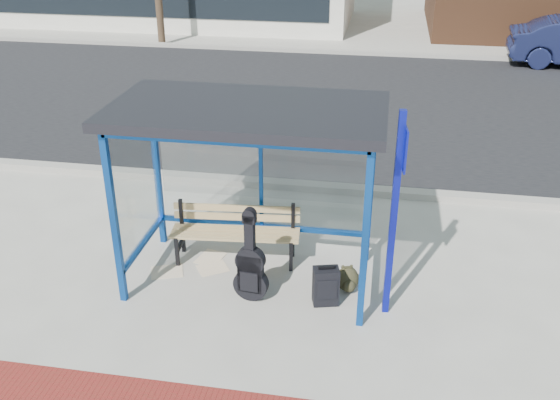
% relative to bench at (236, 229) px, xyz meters
% --- Properties ---
extents(ground, '(120.00, 120.00, 0.00)m').
position_rel_bench_xyz_m(ground, '(0.31, -0.46, -0.48)').
color(ground, '#B2ADA0').
rests_on(ground, ground).
extents(curb_near, '(60.00, 0.25, 0.12)m').
position_rel_bench_xyz_m(curb_near, '(0.31, 2.44, -0.42)').
color(curb_near, gray).
rests_on(curb_near, ground).
extents(street_asphalt, '(60.00, 10.00, 0.00)m').
position_rel_bench_xyz_m(street_asphalt, '(0.31, 7.54, -0.47)').
color(street_asphalt, black).
rests_on(street_asphalt, ground).
extents(curb_far, '(60.00, 0.25, 0.12)m').
position_rel_bench_xyz_m(curb_far, '(0.31, 12.64, -0.42)').
color(curb_far, gray).
rests_on(curb_far, ground).
extents(far_sidewalk, '(60.00, 4.00, 0.01)m').
position_rel_bench_xyz_m(far_sidewalk, '(0.31, 14.54, -0.47)').
color(far_sidewalk, '#B2ADA0').
rests_on(far_sidewalk, ground).
extents(bus_shelter, '(3.30, 1.80, 2.42)m').
position_rel_bench_xyz_m(bus_shelter, '(0.31, -0.39, 1.60)').
color(bus_shelter, navy).
rests_on(bus_shelter, ground).
extents(bench, '(1.81, 0.59, 0.84)m').
position_rel_bench_xyz_m(bench, '(0.00, 0.00, 0.00)').
color(bench, black).
rests_on(bench, ground).
extents(guitar_bag, '(0.46, 0.17, 1.22)m').
position_rel_bench_xyz_m(guitar_bag, '(0.41, -0.91, -0.03)').
color(guitar_bag, black).
rests_on(guitar_bag, ground).
extents(suitcase, '(0.36, 0.28, 0.56)m').
position_rel_bench_xyz_m(suitcase, '(1.36, -0.86, -0.22)').
color(suitcase, black).
rests_on(suitcase, ground).
extents(backpack, '(0.33, 0.31, 0.34)m').
position_rel_bench_xyz_m(backpack, '(1.61, -0.53, -0.31)').
color(backpack, '#2B2918').
rests_on(backpack, ground).
extents(sign_post, '(0.12, 0.33, 2.61)m').
position_rel_bench_xyz_m(sign_post, '(2.12, -0.88, 0.99)').
color(sign_post, '#0D1597').
rests_on(sign_post, ground).
extents(newspaper_a, '(0.52, 0.46, 0.01)m').
position_rel_bench_xyz_m(newspaper_a, '(-0.86, -0.51, -0.47)').
color(newspaper_a, white).
rests_on(newspaper_a, ground).
extents(newspaper_b, '(0.51, 0.48, 0.01)m').
position_rel_bench_xyz_m(newspaper_b, '(-0.27, -0.32, -0.47)').
color(newspaper_b, white).
rests_on(newspaper_b, ground).
extents(newspaper_c, '(0.41, 0.48, 0.01)m').
position_rel_bench_xyz_m(newspaper_c, '(-0.37, -0.06, -0.47)').
color(newspaper_c, white).
rests_on(newspaper_c, ground).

